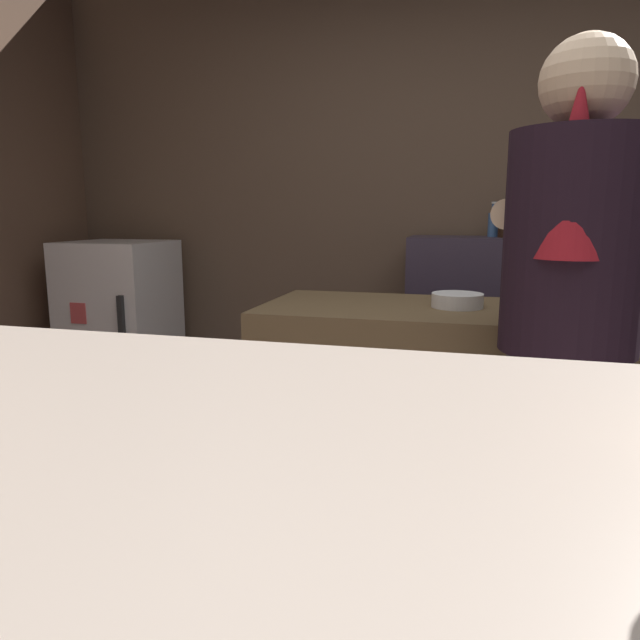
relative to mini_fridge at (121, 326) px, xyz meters
name	(u,v)px	position (x,y,z in m)	size (l,w,h in m)	color
wall_back	(475,188)	(2.06, 0.45, 0.83)	(5.20, 0.10, 2.70)	brown
prep_counter	(564,441)	(2.41, -1.05, -0.07)	(2.10, 0.60, 0.89)	brown
back_shelf	(498,337)	(2.23, 0.17, 0.02)	(0.98, 0.36, 1.08)	#3B3041
mini_fridge	(121,326)	(0.00, 0.00, 0.00)	(0.57, 0.58, 1.04)	white
bartender	(567,320)	(2.33, -1.50, 0.42)	(0.48, 0.55, 1.63)	#373437
mixing_bowl	(457,300)	(2.04, -1.04, 0.39)	(0.18, 0.18, 0.05)	silver
bottle_vinegar	(506,224)	(2.23, 0.14, 0.63)	(0.08, 0.08, 0.18)	black
bottle_hot_sauce	(524,225)	(2.32, 0.11, 0.63)	(0.06, 0.06, 0.17)	#CDD27B
bottle_soy	(493,223)	(2.17, 0.22, 0.63)	(0.06, 0.06, 0.18)	#3B6198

